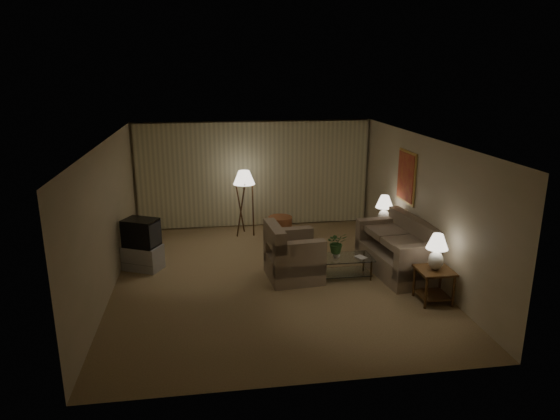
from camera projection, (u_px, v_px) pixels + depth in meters
The scene contains 16 objects.
ground at pixel (272, 277), 9.81m from camera, with size 7.00×7.00×0.00m, color tan.
room_shell at pixel (264, 174), 10.77m from camera, with size 6.04×7.02×2.72m.
sofa at pixel (397, 252), 9.94m from camera, with size 2.16×1.40×0.86m.
armchair at pixel (294, 257), 9.66m from camera, with size 1.22×1.17×0.87m.
side_table_near at pixel (434, 279), 8.68m from camera, with size 0.60×0.60×0.60m.
side_table_far at pixel (383, 233), 11.16m from camera, with size 0.47×0.39×0.60m.
table_lamp_near at pixel (437, 249), 8.53m from camera, with size 0.37×0.37×0.65m.
table_lamp_far at pixel (384, 208), 11.00m from camera, with size 0.39×0.39×0.67m.
coffee_table at pixel (343, 264), 9.73m from camera, with size 1.11×0.61×0.41m.
tv_cabinet at pixel (143, 257), 10.14m from camera, with size 0.87×0.75×0.50m, color #A0A0A2.
crt_tv at pixel (141, 233), 9.99m from camera, with size 0.79×0.71×0.56m, color black.
floor_lamp at pixel (245, 202), 12.08m from camera, with size 0.52×0.52×1.60m.
ottoman at pixel (280, 224), 12.45m from camera, with size 0.59×0.59×0.40m, color #9F5636.
vase at pixel (336, 254), 9.65m from camera, with size 0.15×0.15×0.16m, color white.
flowers at pixel (337, 240), 9.57m from camera, with size 0.38×0.33×0.42m, color #34652D.
book at pixel (358, 258), 9.63m from camera, with size 0.16×0.22×0.02m, color olive.
Camera 1 is at (-1.19, -8.99, 3.95)m, focal length 32.00 mm.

